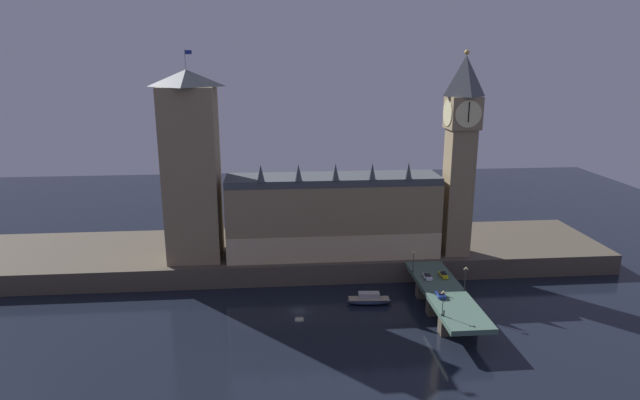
{
  "coord_description": "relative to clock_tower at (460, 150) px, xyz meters",
  "views": [
    {
      "loc": [
        -6.46,
        -141.68,
        70.52
      ],
      "look_at": [
        7.83,
        20.0,
        28.05
      ],
      "focal_mm": 30.0,
      "sensor_mm": 36.0,
      "label": 1
    }
  ],
  "objects": [
    {
      "name": "ground_plane",
      "position": [
        -54.2,
        -25.65,
        -42.27
      ],
      "size": [
        400.0,
        400.0,
        0.0
      ],
      "primitive_type": "plane",
      "color": "black"
    },
    {
      "name": "embankment",
      "position": [
        -54.2,
        13.35,
        -38.85
      ],
      "size": [
        220.0,
        42.0,
        6.86
      ],
      "color": "#4C4438",
      "rests_on": "ground_plane"
    },
    {
      "name": "parliament_hall",
      "position": [
        -41.32,
        2.95,
        -21.93
      ],
      "size": [
        70.08,
        16.55,
        32.48
      ],
      "color": "#8E7A56",
      "rests_on": "embankment"
    },
    {
      "name": "clock_tower",
      "position": [
        0.0,
        0.0,
        0.0
      ],
      "size": [
        10.29,
        10.4,
        66.92
      ],
      "color": "#8E7A56",
      "rests_on": "embankment"
    },
    {
      "name": "victoria_tower",
      "position": [
        -86.92,
        4.28,
        -4.81
      ],
      "size": [
        17.19,
        17.19,
        67.03
      ],
      "color": "#8E7A56",
      "rests_on": "embankment"
    },
    {
      "name": "bridge",
      "position": [
        -12.75,
        -30.65,
        -37.41
      ],
      "size": [
        11.82,
        46.0,
        7.02
      ],
      "color": "#476656",
      "rests_on": "ground_plane"
    },
    {
      "name": "car_northbound_lead",
      "position": [
        -15.36,
        -21.53,
        -34.57
      ],
      "size": [
        2.07,
        4.46,
        1.45
      ],
      "color": "silver",
      "rests_on": "bridge"
    },
    {
      "name": "car_northbound_trail",
      "position": [
        -15.36,
        -34.42,
        -34.56
      ],
      "size": [
        2.07,
        3.85,
        1.48
      ],
      "color": "navy",
      "rests_on": "bridge"
    },
    {
      "name": "car_southbound_trail",
      "position": [
        -10.15,
        -20.56,
        -34.59
      ],
      "size": [
        1.84,
        4.59,
        1.4
      ],
      "color": "yellow",
      "rests_on": "bridge"
    },
    {
      "name": "pedestrian_near_rail",
      "position": [
        -17.96,
        -45.57,
        -34.34
      ],
      "size": [
        0.38,
        0.38,
        1.71
      ],
      "color": "black",
      "rests_on": "bridge"
    },
    {
      "name": "street_lamp_near",
      "position": [
        -18.36,
        -45.37,
        -30.96
      ],
      "size": [
        1.34,
        0.6,
        6.85
      ],
      "color": "#2D3333",
      "rests_on": "bridge"
    },
    {
      "name": "street_lamp_mid",
      "position": [
        -7.15,
        -30.65,
        -30.84
      ],
      "size": [
        1.34,
        0.6,
        7.05
      ],
      "color": "#2D3333",
      "rests_on": "bridge"
    },
    {
      "name": "street_lamp_far",
      "position": [
        -18.36,
        -15.93,
        -30.92
      ],
      "size": [
        1.34,
        0.6,
        6.93
      ],
      "color": "#2D3333",
      "rests_on": "bridge"
    },
    {
      "name": "boat_upstream",
      "position": [
        -33.2,
        -22.51,
        -40.94
      ],
      "size": [
        13.95,
        4.95,
        3.66
      ],
      "color": "#1E2842",
      "rests_on": "ground_plane"
    }
  ]
}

